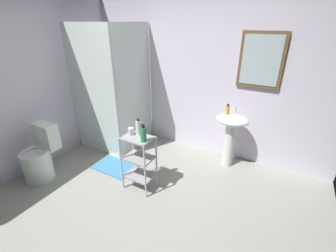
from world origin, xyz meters
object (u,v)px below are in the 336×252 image
(hand_soap_bottle, at_px, (228,110))
(storage_cart, at_px, (139,159))
(body_wash_bottle_green, at_px, (143,134))
(bath_mat, at_px, (115,167))
(toilet, at_px, (40,158))
(pedestal_sink, at_px, (231,131))
(rinse_cup, at_px, (131,131))
(shower_stall, at_px, (117,120))
(lotion_bottle_white, at_px, (138,128))

(hand_soap_bottle, bearing_deg, storage_cart, -125.51)
(body_wash_bottle_green, distance_m, bath_mat, 1.11)
(toilet, relative_size, storage_cart, 1.03)
(hand_soap_bottle, height_order, bath_mat, hand_soap_bottle)
(pedestal_sink, bearing_deg, toilet, -144.63)
(pedestal_sink, relative_size, toilet, 1.07)
(body_wash_bottle_green, bearing_deg, bath_mat, 163.55)
(rinse_cup, relative_size, bath_mat, 0.15)
(rinse_cup, bearing_deg, pedestal_sink, 46.95)
(shower_stall, xyz_separation_m, toilet, (-0.29, -1.26, -0.15))
(toilet, bearing_deg, lotion_bottle_white, 23.15)
(rinse_cup, height_order, bath_mat, rinse_cup)
(pedestal_sink, relative_size, rinse_cup, 8.99)
(shower_stall, height_order, bath_mat, shower_stall)
(shower_stall, relative_size, rinse_cup, 22.20)
(storage_cart, xyz_separation_m, rinse_cup, (-0.11, 0.02, 0.35))
(hand_soap_bottle, bearing_deg, toilet, -143.05)
(storage_cart, xyz_separation_m, hand_soap_bottle, (0.78, 1.09, 0.44))
(lotion_bottle_white, bearing_deg, toilet, -156.85)
(bath_mat, bearing_deg, hand_soap_bottle, 33.90)
(shower_stall, bearing_deg, storage_cart, -37.19)
(pedestal_sink, xyz_separation_m, bath_mat, (-1.46, -0.90, -0.57))
(rinse_cup, bearing_deg, lotion_bottle_white, 29.35)
(shower_stall, height_order, pedestal_sink, shower_stall)
(shower_stall, distance_m, rinse_cup, 1.23)
(toilet, height_order, lotion_bottle_white, lotion_bottle_white)
(lotion_bottle_white, bearing_deg, bath_mat, 169.93)
(pedestal_sink, xyz_separation_m, toilet, (-2.18, -1.55, -0.26))
(shower_stall, height_order, rinse_cup, shower_stall)
(pedestal_sink, relative_size, body_wash_bottle_green, 3.76)
(pedestal_sink, xyz_separation_m, storage_cart, (-0.87, -1.06, -0.14))
(hand_soap_bottle, relative_size, bath_mat, 0.25)
(pedestal_sink, xyz_separation_m, rinse_cup, (-0.97, -1.04, 0.21))
(storage_cart, bearing_deg, hand_soap_bottle, 54.49)
(lotion_bottle_white, bearing_deg, hand_soap_bottle, 51.84)
(toilet, bearing_deg, storage_cart, 20.20)
(pedestal_sink, xyz_separation_m, lotion_bottle_white, (-0.89, -1.00, 0.26))
(shower_stall, relative_size, storage_cart, 2.70)
(toilet, height_order, bath_mat, toilet)
(bath_mat, bearing_deg, toilet, -137.84)
(body_wash_bottle_green, bearing_deg, hand_soap_bottle, 60.02)
(body_wash_bottle_green, distance_m, lotion_bottle_white, 0.19)
(toilet, xyz_separation_m, hand_soap_bottle, (2.09, 1.57, 0.56))
(pedestal_sink, relative_size, lotion_bottle_white, 3.74)
(lotion_bottle_white, distance_m, rinse_cup, 0.11)
(storage_cart, relative_size, body_wash_bottle_green, 3.44)
(shower_stall, distance_m, hand_soap_bottle, 1.87)
(body_wash_bottle_green, bearing_deg, lotion_bottle_white, 143.40)
(shower_stall, distance_m, bath_mat, 0.87)
(pedestal_sink, height_order, body_wash_bottle_green, body_wash_bottle_green)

